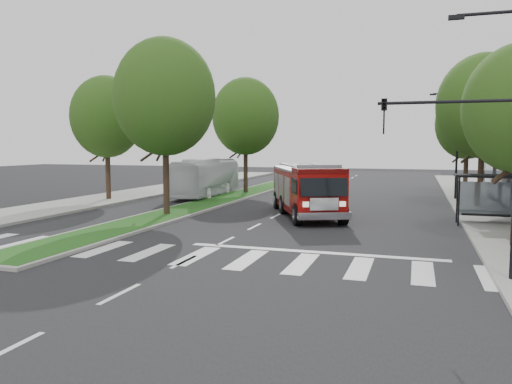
% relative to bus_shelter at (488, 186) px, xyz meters
% --- Properties ---
extents(ground, '(140.00, 140.00, 0.00)m').
position_rel_bus_shelter_xyz_m(ground, '(-11.20, -8.15, -2.04)').
color(ground, black).
rests_on(ground, ground).
extents(sidewalk_right, '(5.00, 80.00, 0.15)m').
position_rel_bus_shelter_xyz_m(sidewalk_right, '(1.30, 1.85, -1.96)').
color(sidewalk_right, gray).
rests_on(sidewalk_right, ground).
extents(sidewalk_left, '(5.00, 80.00, 0.15)m').
position_rel_bus_shelter_xyz_m(sidewalk_left, '(-25.70, 1.85, -1.96)').
color(sidewalk_left, gray).
rests_on(sidewalk_left, ground).
extents(median, '(3.00, 50.00, 0.15)m').
position_rel_bus_shelter_xyz_m(median, '(-17.20, 9.85, -1.96)').
color(median, gray).
rests_on(median, ground).
extents(bus_shelter, '(3.20, 1.60, 2.61)m').
position_rel_bus_shelter_xyz_m(bus_shelter, '(0.00, 0.00, 0.00)').
color(bus_shelter, black).
rests_on(bus_shelter, ground).
extents(tree_right_mid, '(5.60, 5.60, 9.72)m').
position_rel_bus_shelter_xyz_m(tree_right_mid, '(0.30, 5.85, 4.45)').
color(tree_right_mid, black).
rests_on(tree_right_mid, ground).
extents(tree_right_far, '(5.00, 5.00, 8.73)m').
position_rel_bus_shelter_xyz_m(tree_right_far, '(0.30, 15.85, 3.80)').
color(tree_right_far, black).
rests_on(tree_right_far, ground).
extents(tree_median_near, '(5.80, 5.80, 10.16)m').
position_rel_bus_shelter_xyz_m(tree_median_near, '(-17.20, -2.15, 4.77)').
color(tree_median_near, black).
rests_on(tree_median_near, ground).
extents(tree_median_far, '(5.60, 5.60, 9.72)m').
position_rel_bus_shelter_xyz_m(tree_median_far, '(-17.20, 11.85, 4.45)').
color(tree_median_far, black).
rests_on(tree_median_far, ground).
extents(tree_left_mid, '(5.20, 5.20, 9.16)m').
position_rel_bus_shelter_xyz_m(tree_left_mid, '(-25.20, 3.85, 4.12)').
color(tree_left_mid, black).
rests_on(tree_left_mid, ground).
extents(streetlight_right_near, '(4.08, 0.22, 8.00)m').
position_rel_bus_shelter_xyz_m(streetlight_right_near, '(-1.59, -11.65, 2.63)').
color(streetlight_right_near, black).
rests_on(streetlight_right_near, ground).
extents(streetlight_right_far, '(2.11, 0.20, 8.00)m').
position_rel_bus_shelter_xyz_m(streetlight_right_far, '(-0.85, 11.85, 2.44)').
color(streetlight_right_far, black).
rests_on(streetlight_right_far, ground).
extents(fire_engine, '(6.06, 9.23, 3.10)m').
position_rel_bus_shelter_xyz_m(fire_engine, '(-9.54, 0.50, -0.55)').
color(fire_engine, '#500504').
rests_on(fire_engine, ground).
extents(city_bus, '(3.38, 10.98, 3.01)m').
position_rel_bus_shelter_xyz_m(city_bus, '(-19.70, 9.22, -0.53)').
color(city_bus, silver).
rests_on(city_bus, ground).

